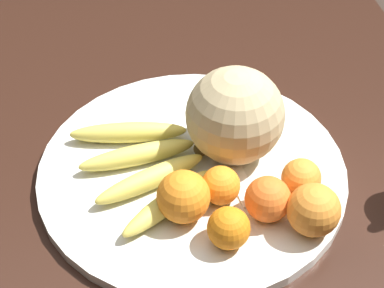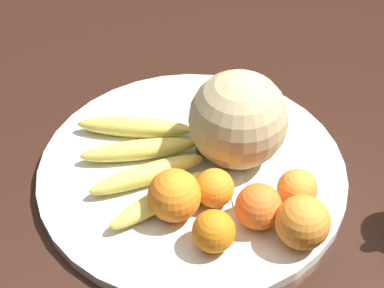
{
  "view_description": "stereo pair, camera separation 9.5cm",
  "coord_description": "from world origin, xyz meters",
  "px_view_note": "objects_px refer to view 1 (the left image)",
  "views": [
    {
      "loc": [
        0.68,
        -0.14,
        1.45
      ],
      "look_at": [
        -0.0,
        -0.02,
        0.8
      ],
      "focal_mm": 60.0,
      "sensor_mm": 36.0,
      "label": 1
    },
    {
      "loc": [
        0.69,
        -0.04,
        1.45
      ],
      "look_at": [
        -0.0,
        -0.02,
        0.8
      ],
      "focal_mm": 60.0,
      "sensor_mm": 36.0,
      "label": 2
    }
  ],
  "objects_px": {
    "orange_mid_center": "(314,210)",
    "orange_back_right": "(229,228)",
    "orange_front_left": "(268,199)",
    "orange_front_right": "(183,197)",
    "orange_back_left": "(301,178)",
    "kitchen_table": "(203,211)",
    "fruit_bowl": "(192,171)",
    "produce_tag": "(242,186)",
    "banana_bunch": "(145,164)",
    "orange_top_small": "(221,185)",
    "melon": "(235,115)"
  },
  "relations": [
    {
      "from": "banana_bunch",
      "to": "orange_front_right",
      "type": "bearing_deg",
      "value": 100.11
    },
    {
      "from": "fruit_bowl",
      "to": "orange_mid_center",
      "type": "bearing_deg",
      "value": 44.71
    },
    {
      "from": "kitchen_table",
      "to": "orange_front_right",
      "type": "xyz_separation_m",
      "value": [
        0.09,
        -0.05,
        0.14
      ]
    },
    {
      "from": "orange_back_right",
      "to": "orange_top_small",
      "type": "relative_size",
      "value": 1.04
    },
    {
      "from": "kitchen_table",
      "to": "melon",
      "type": "relative_size",
      "value": 11.09
    },
    {
      "from": "fruit_bowl",
      "to": "melon",
      "type": "distance_m",
      "value": 0.11
    },
    {
      "from": "melon",
      "to": "orange_front_right",
      "type": "relative_size",
      "value": 1.98
    },
    {
      "from": "orange_front_left",
      "to": "orange_back_left",
      "type": "xyz_separation_m",
      "value": [
        -0.03,
        0.06,
        -0.0
      ]
    },
    {
      "from": "produce_tag",
      "to": "orange_mid_center",
      "type": "bearing_deg",
      "value": 33.01
    },
    {
      "from": "banana_bunch",
      "to": "orange_back_right",
      "type": "height_order",
      "value": "orange_back_right"
    },
    {
      "from": "orange_front_left",
      "to": "orange_back_right",
      "type": "height_order",
      "value": "orange_front_left"
    },
    {
      "from": "orange_front_left",
      "to": "orange_front_right",
      "type": "distance_m",
      "value": 0.12
    },
    {
      "from": "fruit_bowl",
      "to": "kitchen_table",
      "type": "bearing_deg",
      "value": 87.98
    },
    {
      "from": "melon",
      "to": "orange_front_left",
      "type": "bearing_deg",
      "value": 7.64
    },
    {
      "from": "fruit_bowl",
      "to": "orange_front_right",
      "type": "bearing_deg",
      "value": -17.19
    },
    {
      "from": "melon",
      "to": "orange_front_left",
      "type": "relative_size",
      "value": 2.28
    },
    {
      "from": "orange_front_right",
      "to": "orange_mid_center",
      "type": "xyz_separation_m",
      "value": [
        0.05,
        0.17,
        -0.0
      ]
    },
    {
      "from": "melon",
      "to": "orange_front_right",
      "type": "bearing_deg",
      "value": -40.45
    },
    {
      "from": "banana_bunch",
      "to": "orange_front_left",
      "type": "distance_m",
      "value": 0.2
    },
    {
      "from": "kitchen_table",
      "to": "fruit_bowl",
      "type": "distance_m",
      "value": 0.1
    },
    {
      "from": "banana_bunch",
      "to": "orange_mid_center",
      "type": "height_order",
      "value": "orange_mid_center"
    },
    {
      "from": "orange_mid_center",
      "to": "orange_back_right",
      "type": "bearing_deg",
      "value": -87.82
    },
    {
      "from": "fruit_bowl",
      "to": "orange_mid_center",
      "type": "height_order",
      "value": "orange_mid_center"
    },
    {
      "from": "orange_front_right",
      "to": "orange_mid_center",
      "type": "bearing_deg",
      "value": 72.42
    },
    {
      "from": "kitchen_table",
      "to": "orange_back_left",
      "type": "distance_m",
      "value": 0.2
    },
    {
      "from": "orange_mid_center",
      "to": "orange_back_right",
      "type": "relative_size",
      "value": 1.26
    },
    {
      "from": "banana_bunch",
      "to": "orange_back_right",
      "type": "relative_size",
      "value": 4.14
    },
    {
      "from": "banana_bunch",
      "to": "orange_mid_center",
      "type": "xyz_separation_m",
      "value": [
        0.15,
        0.21,
        0.02
      ]
    },
    {
      "from": "banana_bunch",
      "to": "orange_top_small",
      "type": "xyz_separation_m",
      "value": [
        0.07,
        0.1,
        0.01
      ]
    },
    {
      "from": "orange_back_left",
      "to": "orange_top_small",
      "type": "relative_size",
      "value": 1.02
    },
    {
      "from": "melon",
      "to": "orange_top_small",
      "type": "relative_size",
      "value": 2.62
    },
    {
      "from": "orange_front_left",
      "to": "orange_back_left",
      "type": "bearing_deg",
      "value": 120.0
    },
    {
      "from": "fruit_bowl",
      "to": "orange_back_right",
      "type": "relative_size",
      "value": 7.97
    },
    {
      "from": "fruit_bowl",
      "to": "orange_front_right",
      "type": "distance_m",
      "value": 0.1
    },
    {
      "from": "orange_back_left",
      "to": "kitchen_table",
      "type": "bearing_deg",
      "value": -120.33
    },
    {
      "from": "kitchen_table",
      "to": "melon",
      "type": "xyz_separation_m",
      "value": [
        -0.02,
        0.05,
        0.18
      ]
    },
    {
      "from": "orange_mid_center",
      "to": "orange_back_right",
      "type": "xyz_separation_m",
      "value": [
        0.0,
        -0.12,
        -0.01
      ]
    },
    {
      "from": "orange_back_right",
      "to": "produce_tag",
      "type": "height_order",
      "value": "orange_back_right"
    },
    {
      "from": "orange_back_left",
      "to": "produce_tag",
      "type": "xyz_separation_m",
      "value": [
        -0.02,
        -0.08,
        -0.03
      ]
    },
    {
      "from": "orange_top_small",
      "to": "orange_front_right",
      "type": "bearing_deg",
      "value": -70.25
    },
    {
      "from": "orange_mid_center",
      "to": "orange_back_right",
      "type": "distance_m",
      "value": 0.12
    },
    {
      "from": "orange_front_right",
      "to": "orange_top_small",
      "type": "relative_size",
      "value": 1.33
    },
    {
      "from": "banana_bunch",
      "to": "orange_mid_center",
      "type": "relative_size",
      "value": 3.28
    },
    {
      "from": "fruit_bowl",
      "to": "banana_bunch",
      "type": "relative_size",
      "value": 1.92
    },
    {
      "from": "melon",
      "to": "produce_tag",
      "type": "xyz_separation_m",
      "value": [
        0.08,
        -0.0,
        -0.07
      ]
    },
    {
      "from": "orange_back_left",
      "to": "banana_bunch",
      "type": "bearing_deg",
      "value": -110.11
    },
    {
      "from": "orange_back_left",
      "to": "orange_top_small",
      "type": "xyz_separation_m",
      "value": [
        -0.01,
        -0.12,
        -0.0
      ]
    },
    {
      "from": "orange_back_left",
      "to": "orange_back_right",
      "type": "distance_m",
      "value": 0.14
    },
    {
      "from": "kitchen_table",
      "to": "banana_bunch",
      "type": "xyz_separation_m",
      "value": [
        -0.0,
        -0.09,
        0.12
      ]
    },
    {
      "from": "orange_front_left",
      "to": "orange_back_left",
      "type": "relative_size",
      "value": 1.13
    }
  ]
}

